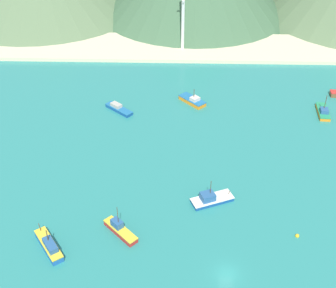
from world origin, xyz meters
TOP-DOWN VIEW (x-y plane):
  - ground at (0.00, 30.00)m, footprint 260.00×280.00m
  - fishing_boat_2 at (-32.31, 4.77)m, footprint 7.02×8.59m
  - fishing_boat_3 at (30.07, 54.48)m, footprint 3.44×8.71m
  - fishing_boat_4 at (-5.09, 59.40)m, footprint 7.88×8.19m
  - fishing_boat_5 at (-19.79, 9.25)m, footprint 7.24×7.34m
  - fishing_boat_6 at (-1.96, 18.52)m, footprint 9.34×6.28m
  - fishing_boat_7 at (-25.40, 54.66)m, footprint 8.21×7.66m
  - buoy_0 at (14.06, 9.25)m, footprint 0.80×0.80m
  - beach_strip at (0.00, 96.62)m, footprint 247.00×22.96m
  - radio_tower at (-8.05, 94.16)m, footprint 2.85×2.28m

SIDE VIEW (x-z plane):
  - ground at x=0.00m, z-range -0.50..0.00m
  - buoy_0 at x=14.06m, z-range -0.26..0.54m
  - beach_strip at x=0.00m, z-range 0.00..1.20m
  - fishing_boat_7 at x=-25.40m, z-range -0.26..1.56m
  - fishing_boat_3 at x=30.07m, z-range -2.19..3.64m
  - fishing_boat_4 at x=-5.09m, z-range -1.51..3.07m
  - fishing_boat_6 at x=-1.96m, z-range -2.01..3.66m
  - fishing_boat_5 at x=-19.79m, z-range -2.34..4.09m
  - fishing_boat_2 at x=-32.31m, z-range -1.51..3.44m
  - radio_tower at x=-8.05m, z-range 0.28..28.79m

